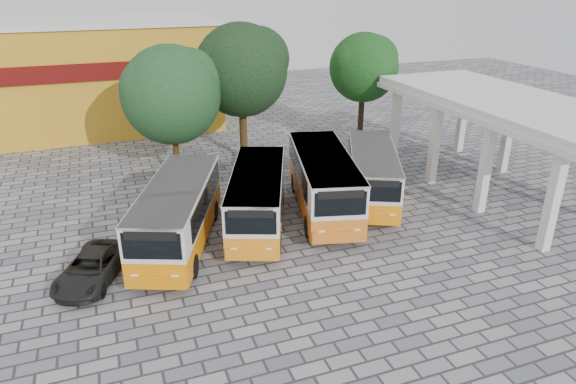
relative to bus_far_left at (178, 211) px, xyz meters
name	(u,v)px	position (x,y,z in m)	size (l,w,h in m)	color
ground	(362,253)	(7.46, -3.56, -1.73)	(90.00, 90.00, 0.00)	slate
terminal_shelter	(505,106)	(17.96, 0.44, 3.18)	(6.80, 15.80, 5.40)	silver
shophouse_block	(84,75)	(-3.54, 22.42, 2.43)	(20.40, 10.40, 8.30)	#C88B1B
bus_far_left	(178,211)	(0.00, 0.00, 0.00)	(5.41, 8.87, 2.99)	orange
bus_centre_left	(258,196)	(3.92, 0.62, -0.08)	(5.06, 8.43, 2.84)	orange
bus_centre_right	(324,179)	(7.62, 1.14, 0.05)	(4.60, 9.01, 3.08)	orange
bus_far_right	(372,172)	(10.72, 1.59, -0.10)	(5.42, 8.37, 2.81)	orange
tree_left	(172,91)	(1.48, 9.64, 3.34)	(6.19, 5.89, 7.82)	#483312
tree_middle	(242,67)	(6.17, 10.89, 4.31)	(6.23, 5.94, 8.82)	#4B3417
tree_right	(364,65)	(14.89, 10.80, 3.94)	(5.01, 4.77, 7.91)	black
parked_car	(91,268)	(-3.84, -1.69, -1.14)	(1.94, 4.21, 1.17)	black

